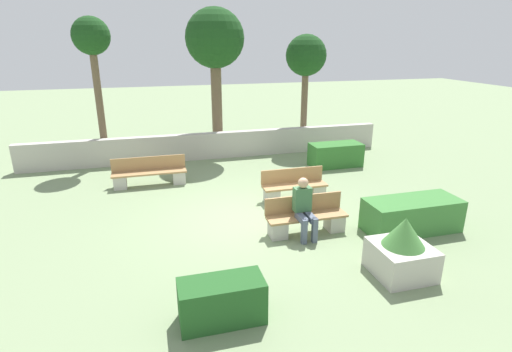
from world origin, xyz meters
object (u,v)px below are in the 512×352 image
object	(u,v)px
planter_corner_left	(402,250)
bench_front	(306,219)
bench_right_side	(150,175)
bench_left_side	(294,189)
tree_center_left	(215,42)
person_seated_man	(304,205)
tree_center_right	(306,58)
tree_leftmost	(92,44)

from	to	relation	value
planter_corner_left	bench_front	bearing A→B (deg)	117.01
bench_front	bench_right_side	world-z (taller)	same
bench_left_side	tree_center_left	size ratio (longest dim) A/B	0.34
person_seated_man	tree_center_right	world-z (taller)	tree_center_right
bench_left_side	bench_right_side	world-z (taller)	same
bench_left_side	tree_leftmost	size ratio (longest dim) A/B	0.36
planter_corner_left	tree_center_right	size ratio (longest dim) A/B	0.26
tree_leftmost	tree_center_right	distance (m)	7.51
planter_corner_left	tree_center_right	world-z (taller)	tree_center_right
bench_front	tree_leftmost	world-z (taller)	tree_leftmost
bench_left_side	bench_right_side	distance (m)	4.35
bench_front	bench_left_side	distance (m)	1.96
bench_left_side	tree_center_right	distance (m)	6.49
bench_right_side	bench_left_side	bearing A→B (deg)	-31.44
planter_corner_left	tree_center_left	bearing A→B (deg)	101.04
bench_left_side	bench_front	bearing A→B (deg)	-112.53
bench_left_side	tree_center_right	xyz separation A→B (m)	(2.31, 5.19, 3.15)
tree_leftmost	tree_center_right	world-z (taller)	tree_leftmost
bench_left_side	planter_corner_left	size ratio (longest dim) A/B	1.55
person_seated_man	planter_corner_left	size ratio (longest dim) A/B	1.17
planter_corner_left	tree_center_right	xyz separation A→B (m)	(1.71, 9.14, 2.97)
planter_corner_left	tree_center_left	size ratio (longest dim) A/B	0.22
person_seated_man	planter_corner_left	xyz separation A→B (m)	(1.16, -1.90, -0.24)
bench_left_side	planter_corner_left	bearing A→B (deg)	-91.01
person_seated_man	tree_center_left	bearing A→B (deg)	94.84
bench_left_side	bench_right_side	xyz separation A→B (m)	(-3.75, 2.21, 0.02)
bench_right_side	bench_front	bearing A→B (deg)	-52.12
tree_leftmost	tree_center_left	distance (m)	4.02
bench_front	bench_left_side	size ratio (longest dim) A/B	1.04
person_seated_man	tree_center_left	size ratio (longest dim) A/B	0.25
planter_corner_left	tree_center_right	distance (m)	9.76
bench_left_side	tree_center_left	distance (m)	6.43
bench_right_side	tree_center_right	size ratio (longest dim) A/B	0.50
bench_right_side	tree_center_right	bearing A→B (deg)	25.25
bench_left_side	person_seated_man	size ratio (longest dim) A/B	1.33
bench_front	tree_center_right	bearing A→B (deg)	68.83
person_seated_man	tree_center_right	xyz separation A→B (m)	(2.87, 7.23, 2.73)
person_seated_man	planter_corner_left	bearing A→B (deg)	-58.65
tree_center_right	tree_center_left	bearing A→B (deg)	-178.72
tree_leftmost	tree_center_right	bearing A→B (deg)	1.77
bench_right_side	person_seated_man	world-z (taller)	person_seated_man
tree_center_left	tree_center_right	distance (m)	3.52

